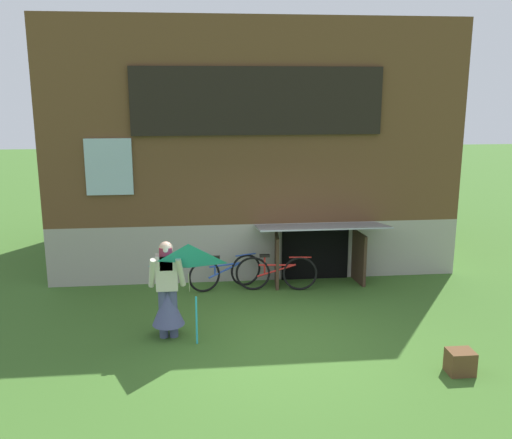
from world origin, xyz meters
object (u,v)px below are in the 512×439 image
at_px(person, 168,298).
at_px(kite, 189,271).
at_px(wooden_crate, 460,362).
at_px(bicycle_red, 276,273).
at_px(bicycle_blue, 225,272).

xyz_separation_m(person, kite, (0.36, -0.55, 0.62)).
distance_m(kite, wooden_crate, 4.09).
height_order(bicycle_red, wooden_crate, bicycle_red).
height_order(bicycle_red, bicycle_blue, bicycle_red).
bearing_deg(person, kite, -72.52).
bearing_deg(bicycle_blue, wooden_crate, -70.07).
relative_size(bicycle_red, bicycle_blue, 1.10).
height_order(person, kite, person).
bearing_deg(person, bicycle_red, 28.50).
relative_size(person, bicycle_red, 0.99).
bearing_deg(bicycle_blue, person, -134.65).
bearing_deg(bicycle_red, kite, -117.17).
relative_size(bicycle_red, wooden_crate, 4.45).
xyz_separation_m(bicycle_red, bicycle_blue, (-1.00, 0.19, -0.01)).
bearing_deg(kite, wooden_crate, -16.14).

